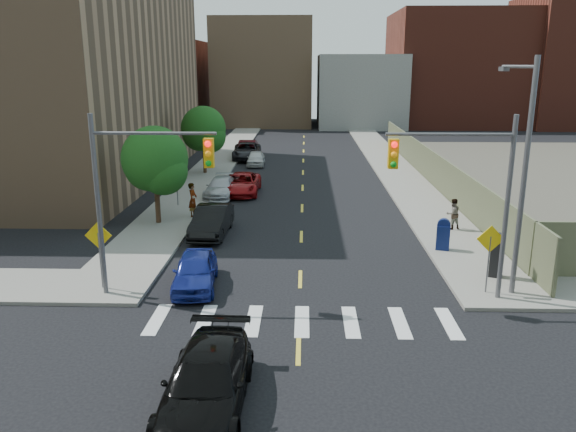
# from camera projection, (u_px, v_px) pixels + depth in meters

# --- Properties ---
(ground) EXTENTS (160.00, 160.00, 0.00)m
(ground) POSITION_uv_depth(u_px,v_px,m) (298.00, 384.00, 15.73)
(ground) COLOR black
(ground) RESTS_ON ground
(sidewalk_nw) EXTENTS (3.50, 73.00, 0.15)m
(sidewalk_nw) POSITION_uv_depth(u_px,v_px,m) (226.00, 154.00, 55.98)
(sidewalk_nw) COLOR gray
(sidewalk_nw) RESTS_ON ground
(sidewalk_ne) EXTENTS (3.50, 73.00, 0.15)m
(sidewalk_ne) POSITION_uv_depth(u_px,v_px,m) (382.00, 154.00, 55.52)
(sidewalk_ne) COLOR gray
(sidewalk_ne) RESTS_ON ground
(fence_north) EXTENTS (0.12, 44.00, 2.50)m
(fence_north) POSITION_uv_depth(u_px,v_px,m) (430.00, 167.00, 42.14)
(fence_north) COLOR #5E6043
(fence_north) RESTS_ON ground
(building_nw) EXTENTS (22.00, 30.00, 16.00)m
(building_nw) POSITION_uv_depth(u_px,v_px,m) (19.00, 74.00, 43.24)
(building_nw) COLOR #8C6B4C
(building_nw) RESTS_ON ground
(bg_bldg_west) EXTENTS (14.00, 18.00, 12.00)m
(bg_bldg_west) POSITION_uv_depth(u_px,v_px,m) (155.00, 83.00, 82.35)
(bg_bldg_west) COLOR #592319
(bg_bldg_west) RESTS_ON ground
(bg_bldg_midwest) EXTENTS (14.00, 16.00, 15.00)m
(bg_bldg_midwest) POSITION_uv_depth(u_px,v_px,m) (264.00, 73.00, 83.42)
(bg_bldg_midwest) COLOR #8C6B4C
(bg_bldg_midwest) RESTS_ON ground
(bg_bldg_center) EXTENTS (12.00, 16.00, 10.00)m
(bg_bldg_center) POSITION_uv_depth(u_px,v_px,m) (359.00, 91.00, 81.73)
(bg_bldg_center) COLOR gray
(bg_bldg_center) RESTS_ON ground
(bg_bldg_east) EXTENTS (18.00, 18.00, 16.00)m
(bg_bldg_east) POSITION_uv_depth(u_px,v_px,m) (454.00, 69.00, 82.46)
(bg_bldg_east) COLOR #592319
(bg_bldg_east) RESTS_ON ground
(bg_bldg_fareast) EXTENTS (14.00, 16.00, 18.00)m
(bg_bldg_fareast) POSITION_uv_depth(u_px,v_px,m) (571.00, 62.00, 79.80)
(bg_bldg_fareast) COLOR #592319
(bg_bldg_fareast) RESTS_ON ground
(signal_nw) EXTENTS (4.59, 0.30, 7.00)m
(signal_nw) POSITION_uv_depth(u_px,v_px,m) (137.00, 182.00, 20.51)
(signal_nw) COLOR #59595E
(signal_nw) RESTS_ON ground
(signal_ne) EXTENTS (4.59, 0.30, 7.00)m
(signal_ne) POSITION_uv_depth(u_px,v_px,m) (467.00, 184.00, 20.16)
(signal_ne) COLOR #59595E
(signal_ne) RESTS_ON ground
(streetlight_ne) EXTENTS (0.25, 3.70, 9.00)m
(streetlight_ne) POSITION_uv_depth(u_px,v_px,m) (522.00, 161.00, 20.78)
(streetlight_ne) COLOR #59595E
(streetlight_ne) RESTS_ON ground
(warn_sign_nw) EXTENTS (1.06, 0.06, 2.83)m
(warn_sign_nw) POSITION_uv_depth(u_px,v_px,m) (99.00, 243.00, 21.71)
(warn_sign_nw) COLOR #59595E
(warn_sign_nw) RESTS_ON ground
(warn_sign_ne) EXTENTS (1.06, 0.06, 2.83)m
(warn_sign_ne) POSITION_uv_depth(u_px,v_px,m) (490.00, 247.00, 21.27)
(warn_sign_ne) COLOR #59595E
(warn_sign_ne) RESTS_ON ground
(warn_sign_midwest) EXTENTS (1.06, 0.06, 2.83)m
(warn_sign_midwest) POSITION_uv_depth(u_px,v_px,m) (176.00, 176.00, 34.74)
(warn_sign_midwest) COLOR #59595E
(warn_sign_midwest) RESTS_ON ground
(tree_west_near) EXTENTS (3.66, 3.64, 5.52)m
(tree_west_near) POSITION_uv_depth(u_px,v_px,m) (155.00, 163.00, 30.54)
(tree_west_near) COLOR #332114
(tree_west_near) RESTS_ON ground
(tree_west_far) EXTENTS (3.66, 3.64, 5.52)m
(tree_west_far) POSITION_uv_depth(u_px,v_px,m) (204.00, 132.00, 45.01)
(tree_west_far) COLOR #332114
(tree_west_far) RESTS_ON ground
(parked_car_blue) EXTENTS (2.03, 4.24, 1.40)m
(parked_car_blue) POSITION_uv_depth(u_px,v_px,m) (195.00, 271.00, 22.42)
(parked_car_blue) COLOR navy
(parked_car_blue) RESTS_ON ground
(parked_car_black) EXTENTS (1.80, 4.72, 1.54)m
(parked_car_black) POSITION_uv_depth(u_px,v_px,m) (212.00, 221.00, 29.32)
(parked_car_black) COLOR black
(parked_car_black) RESTS_ON ground
(parked_car_red) EXTENTS (2.38, 5.12, 1.42)m
(parked_car_red) POSITION_uv_depth(u_px,v_px,m) (242.00, 184.00, 38.75)
(parked_car_red) COLOR maroon
(parked_car_red) RESTS_ON ground
(parked_car_silver) EXTENTS (2.05, 4.57, 1.30)m
(parked_car_silver) POSITION_uv_depth(u_px,v_px,m) (221.00, 187.00, 37.89)
(parked_car_silver) COLOR #B8BBC1
(parked_car_silver) RESTS_ON ground
(parked_car_white) EXTENTS (1.64, 3.82, 1.29)m
(parked_car_white) POSITION_uv_depth(u_px,v_px,m) (256.00, 158.00, 49.67)
(parked_car_white) COLOR silver
(parked_car_white) RESTS_ON ground
(parked_car_maroon) EXTENTS (1.75, 4.67, 1.52)m
(parked_car_maroon) POSITION_uv_depth(u_px,v_px,m) (247.00, 149.00, 54.62)
(parked_car_maroon) COLOR #410D11
(parked_car_maroon) RESTS_ON ground
(parked_car_grey) EXTENTS (2.88, 5.73, 1.56)m
(parked_car_grey) POSITION_uv_depth(u_px,v_px,m) (247.00, 151.00, 52.93)
(parked_car_grey) COLOR black
(parked_car_grey) RESTS_ON ground
(black_sedan) EXTENTS (2.17, 5.17, 1.49)m
(black_sedan) POSITION_uv_depth(u_px,v_px,m) (207.00, 382.00, 14.48)
(black_sedan) COLOR black
(black_sedan) RESTS_ON ground
(mailbox) EXTENTS (0.71, 0.61, 1.51)m
(mailbox) POSITION_uv_depth(u_px,v_px,m) (443.00, 235.00, 26.58)
(mailbox) COLOR #0D194F
(mailbox) RESTS_ON sidewalk_ne
(payphone) EXTENTS (0.67, 0.61, 1.85)m
(payphone) POSITION_uv_depth(u_px,v_px,m) (497.00, 255.00, 23.11)
(payphone) COLOR black
(payphone) RESTS_ON sidewalk_ne
(pedestrian_west) EXTENTS (0.55, 0.77, 1.97)m
(pedestrian_west) POSITION_uv_depth(u_px,v_px,m) (193.00, 200.00, 32.36)
(pedestrian_west) COLOR gray
(pedestrian_west) RESTS_ON sidewalk_nw
(pedestrian_east) EXTENTS (0.96, 0.85, 1.66)m
(pedestrian_east) POSITION_uv_depth(u_px,v_px,m) (453.00, 214.00, 29.88)
(pedestrian_east) COLOR gray
(pedestrian_east) RESTS_ON sidewalk_ne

